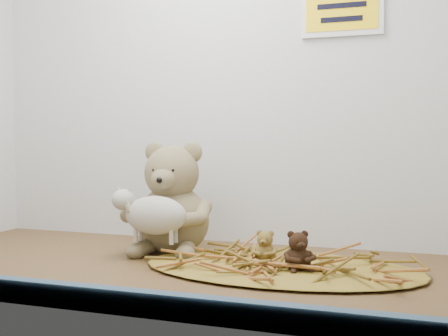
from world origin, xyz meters
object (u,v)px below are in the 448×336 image
(toy_lamb, at_px, (156,215))
(mini_teddy_tan, at_px, (265,245))
(main_teddy, at_px, (173,197))
(mini_teddy_brown, at_px, (298,249))

(toy_lamb, distance_m, mini_teddy_tan, 0.24)
(main_teddy, bearing_deg, toy_lamb, -94.62)
(main_teddy, distance_m, mini_teddy_brown, 0.34)
(toy_lamb, height_order, mini_teddy_tan, toy_lamb)
(mini_teddy_tan, distance_m, mini_teddy_brown, 0.09)
(mini_teddy_tan, bearing_deg, main_teddy, 160.12)
(main_teddy, relative_size, mini_teddy_brown, 3.32)
(toy_lamb, xyz_separation_m, mini_teddy_tan, (0.23, 0.01, -0.05))
(toy_lamb, bearing_deg, mini_teddy_brown, -6.02)
(toy_lamb, distance_m, mini_teddy_brown, 0.31)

